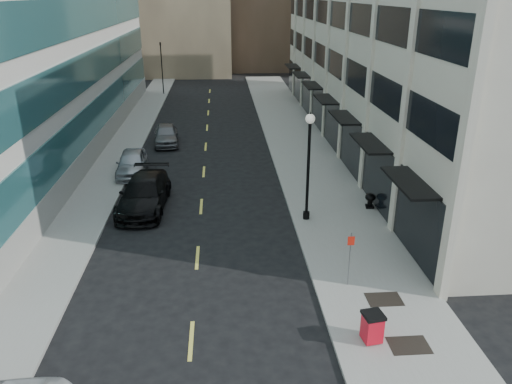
{
  "coord_description": "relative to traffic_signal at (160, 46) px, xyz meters",
  "views": [
    {
      "loc": [
        1.27,
        -12.67,
        11.6
      ],
      "look_at": [
        2.93,
        10.32,
        2.3
      ],
      "focal_mm": 35.0,
      "sensor_mm": 36.0,
      "label": 1
    }
  ],
  "objects": [
    {
      "name": "sign_post",
      "position": [
        11.9,
        -43.04,
        -4.01
      ],
      "size": [
        0.28,
        0.06,
        2.43
      ],
      "rotation": [
        0.0,
        0.0,
        -0.01
      ],
      "color": "slate",
      "rests_on": "sidewalk_right"
    },
    {
      "name": "urn_planter",
      "position": [
        15.1,
        -35.19,
        -5.06
      ],
      "size": [
        0.61,
        0.61,
        0.84
      ],
      "rotation": [
        0.0,
        0.0,
        -0.15
      ],
      "color": "black",
      "rests_on": "sidewalk_right"
    },
    {
      "name": "building_right",
      "position": [
        22.44,
        -21.01,
        3.28
      ],
      "size": [
        15.3,
        46.5,
        18.25
      ],
      "color": "beige",
      "rests_on": "ground"
    },
    {
      "name": "skyline_stone",
      "position": [
        23.5,
        18.0,
        4.28
      ],
      "size": [
        10.0,
        14.0,
        20.0
      ],
      "primitive_type": "cube",
      "color": "beige",
      "rests_on": "ground"
    },
    {
      "name": "lamppost",
      "position": [
        11.25,
        -36.4,
        -2.11
      ],
      "size": [
        0.49,
        0.49,
        5.89
      ],
      "color": "black",
      "rests_on": "sidewalk_right"
    },
    {
      "name": "road_centerline",
      "position": [
        5.5,
        -31.0,
        -5.71
      ],
      "size": [
        0.15,
        68.2,
        0.01
      ],
      "color": "#D8CC4C",
      "rests_on": "ground"
    },
    {
      "name": "traffic_signal",
      "position": [
        0.0,
        0.0,
        0.0
      ],
      "size": [
        0.66,
        0.66,
        6.98
      ],
      "color": "black",
      "rests_on": "ground"
    },
    {
      "name": "trash_bin",
      "position": [
        11.85,
        -46.64,
        -4.96
      ],
      "size": [
        0.8,
        0.84,
        1.13
      ],
      "rotation": [
        0.0,
        0.0,
        0.16
      ],
      "color": "red",
      "rests_on": "sidewalk_right"
    },
    {
      "name": "sidewalk_right",
      "position": [
        13.0,
        -28.0,
        -5.64
      ],
      "size": [
        5.0,
        80.0,
        0.15
      ],
      "primitive_type": "cube",
      "color": "gray",
      "rests_on": "ground"
    },
    {
      "name": "grate_mid",
      "position": [
        13.1,
        -47.0,
        -5.56
      ],
      "size": [
        1.4,
        1.0,
        0.01
      ],
      "primitive_type": "cube",
      "color": "black",
      "rests_on": "sidewalk_right"
    },
    {
      "name": "grate_far",
      "position": [
        13.1,
        -44.2,
        -5.56
      ],
      "size": [
        1.4,
        1.0,
        0.01
      ],
      "primitive_type": "cube",
      "color": "black",
      "rests_on": "sidewalk_right"
    },
    {
      "name": "car_silver_sedan",
      "position": [
        0.7,
        -28.16,
        -4.9
      ],
      "size": [
        2.21,
        4.91,
        1.64
      ],
      "primitive_type": "imported",
      "rotation": [
        0.0,
        0.0,
        0.06
      ],
      "color": "#9FA2A8",
      "rests_on": "ground"
    },
    {
      "name": "car_grey_sedan",
      "position": [
        2.3,
        -21.0,
        -4.91
      ],
      "size": [
        2.35,
        4.88,
        1.61
      ],
      "primitive_type": "imported",
      "rotation": [
        0.0,
        0.0,
        0.1
      ],
      "color": "slate",
      "rests_on": "ground"
    },
    {
      "name": "sidewalk_left",
      "position": [
        -1.0,
        -28.0,
        -5.64
      ],
      "size": [
        3.0,
        80.0,
        0.15
      ],
      "primitive_type": "cube",
      "color": "gray",
      "rests_on": "ground"
    },
    {
      "name": "ground",
      "position": [
        5.5,
        -48.0,
        -5.72
      ],
      "size": [
        160.0,
        160.0,
        0.0
      ],
      "primitive_type": "plane",
      "color": "black",
      "rests_on": "ground"
    },
    {
      "name": "car_black_pickup",
      "position": [
        2.3,
        -34.0,
        -4.82
      ],
      "size": [
        2.78,
        6.28,
        1.79
      ],
      "primitive_type": "imported",
      "rotation": [
        0.0,
        0.0,
        -0.04
      ],
      "color": "black",
      "rests_on": "ground"
    }
  ]
}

